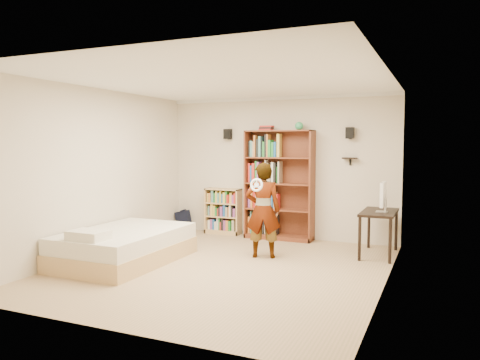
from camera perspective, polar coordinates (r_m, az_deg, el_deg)
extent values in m
cube|color=tan|center=(6.93, -1.99, -10.67)|extent=(4.50, 5.00, 0.01)
cube|color=beige|center=(9.03, 4.83, 1.52)|extent=(4.50, 0.02, 2.70)
cube|color=beige|center=(4.59, -15.59, -1.44)|extent=(4.50, 0.02, 2.70)
cube|color=beige|center=(7.94, -16.84, 0.95)|extent=(0.02, 5.00, 2.70)
cube|color=beige|center=(6.09, 17.45, -0.07)|extent=(0.02, 5.00, 2.70)
cube|color=white|center=(6.75, -2.05, 12.03)|extent=(4.50, 5.00, 0.02)
cube|color=silver|center=(9.03, 4.82, 9.91)|extent=(4.50, 0.06, 0.06)
cube|color=silver|center=(4.67, -15.70, 14.93)|extent=(4.50, 0.06, 0.06)
cube|color=silver|center=(7.95, -16.89, 10.48)|extent=(0.06, 5.00, 0.06)
cube|color=silver|center=(6.14, 17.46, 12.32)|extent=(0.06, 5.00, 0.06)
cube|color=black|center=(9.31, -1.50, 5.62)|extent=(0.14, 0.12, 0.20)
cube|color=black|center=(8.58, 13.25, 5.61)|extent=(0.14, 0.12, 0.20)
cube|color=black|center=(8.59, 13.21, 2.61)|extent=(0.25, 0.16, 0.02)
imported|color=black|center=(7.42, 2.82, -3.69)|extent=(0.64, 0.52, 1.52)
torus|color=white|center=(7.11, 2.03, -0.62)|extent=(0.21, 0.08, 0.21)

